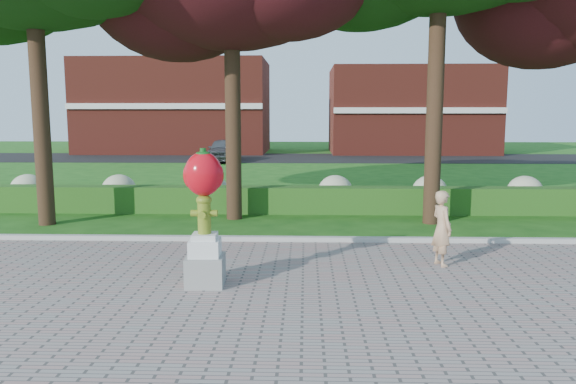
% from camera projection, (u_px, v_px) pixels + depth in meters
% --- Properties ---
extents(ground, '(100.00, 100.00, 0.00)m').
position_uv_depth(ground, '(303.00, 281.00, 10.14)').
color(ground, '#194D13').
rests_on(ground, ground).
extents(curb, '(40.00, 0.18, 0.15)m').
position_uv_depth(curb, '(303.00, 240.00, 13.10)').
color(curb, '#ADADA5').
rests_on(curb, ground).
extents(lawn_hedge, '(24.00, 0.70, 0.80)m').
position_uv_depth(lawn_hedge, '(304.00, 200.00, 17.01)').
color(lawn_hedge, '#224D16').
rests_on(lawn_hedge, ground).
extents(hydrangea_row, '(20.10, 1.10, 0.99)m').
position_uv_depth(hydrangea_row, '(322.00, 191.00, 17.96)').
color(hydrangea_row, '#B4B389').
rests_on(hydrangea_row, ground).
extents(street, '(50.00, 8.00, 0.02)m').
position_uv_depth(street, '(305.00, 158.00, 37.85)').
color(street, black).
rests_on(street, ground).
extents(building_left, '(14.00, 8.00, 7.00)m').
position_uv_depth(building_left, '(177.00, 107.00, 43.61)').
color(building_left, maroon).
rests_on(building_left, ground).
extents(building_right, '(12.00, 8.00, 6.40)m').
position_uv_depth(building_right, '(409.00, 111.00, 43.10)').
color(building_right, maroon).
rests_on(building_right, ground).
extents(hydrant_sculpture, '(0.70, 0.67, 2.38)m').
position_uv_depth(hydrant_sculpture, '(204.00, 214.00, 9.60)').
color(hydrant_sculpture, gray).
rests_on(hydrant_sculpture, walkway).
extents(woman, '(0.50, 0.62, 1.49)m').
position_uv_depth(woman, '(442.00, 228.00, 10.95)').
color(woman, tan).
rests_on(woman, walkway).
extents(parked_car, '(1.78, 4.25, 1.44)m').
position_uv_depth(parked_car, '(223.00, 150.00, 34.94)').
color(parked_car, '#46494E').
rests_on(parked_car, street).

